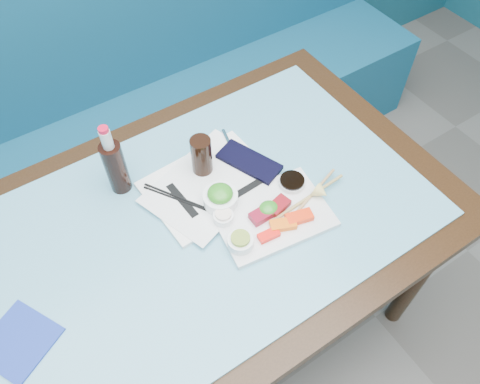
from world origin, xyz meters
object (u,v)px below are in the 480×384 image
dining_table (205,236)px  cola_glass (201,156)px  cola_bottle_body (116,168)px  booth_bench (109,131)px  seaweed_bowl (220,199)px  sashimi_plate (272,215)px  blue_napkin (19,341)px  serving_tray (210,185)px

dining_table → cola_glass: cola_glass is taller
dining_table → cola_bottle_body: 0.31m
booth_bench → dining_table: booth_bench is taller
cola_glass → booth_bench: bearing=96.7°
booth_bench → seaweed_bowl: size_ratio=31.23×
cola_glass → cola_bottle_body: (-0.22, 0.08, 0.01)m
sashimi_plate → blue_napkin: 0.69m
dining_table → cola_bottle_body: cola_bottle_body is taller
booth_bench → cola_bottle_body: size_ratio=17.85×
seaweed_bowl → cola_glass: (0.02, 0.13, 0.04)m
blue_napkin → sashimi_plate: bearing=-3.2°
dining_table → seaweed_bowl: seaweed_bowl is taller
seaweed_bowl → blue_napkin: 0.59m
dining_table → cola_glass: (0.08, 0.14, 0.17)m
sashimi_plate → seaweed_bowl: seaweed_bowl is taller
booth_bench → cola_glass: (0.08, -0.70, 0.46)m
dining_table → blue_napkin: blue_napkin is taller
dining_table → serving_tray: serving_tray is taller
booth_bench → serving_tray: (0.07, -0.76, 0.39)m
serving_tray → cola_glass: 0.09m
serving_tray → seaweed_bowl: 0.08m
seaweed_bowl → cola_bottle_body: (-0.20, 0.21, 0.05)m
serving_tray → booth_bench: bearing=92.3°
seaweed_bowl → cola_glass: bearing=81.3°
serving_tray → sashimi_plate: bearing=-67.8°
seaweed_bowl → blue_napkin: (-0.59, -0.07, -0.03)m
cola_glass → cola_bottle_body: bearing=159.4°
booth_bench → blue_napkin: size_ratio=20.14×
dining_table → serving_tray: size_ratio=4.03×
booth_bench → sashimi_plate: booth_bench is taller
dining_table → sashimi_plate: bearing=-31.7°
booth_bench → dining_table: size_ratio=2.14×
booth_bench → cola_bottle_body: bearing=-102.6°
cola_glass → serving_tray: bearing=-100.3°
sashimi_plate → serving_tray: (-0.09, 0.18, -0.00)m
sashimi_plate → cola_glass: 0.26m
booth_bench → sashimi_plate: bearing=-80.4°
booth_bench → dining_table: 0.89m
serving_tray → blue_napkin: bearing=-169.7°
booth_bench → cola_bottle_body: (-0.14, -0.62, 0.47)m
sashimi_plate → cola_bottle_body: size_ratio=1.81×
serving_tray → seaweed_bowl: size_ratio=3.61×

